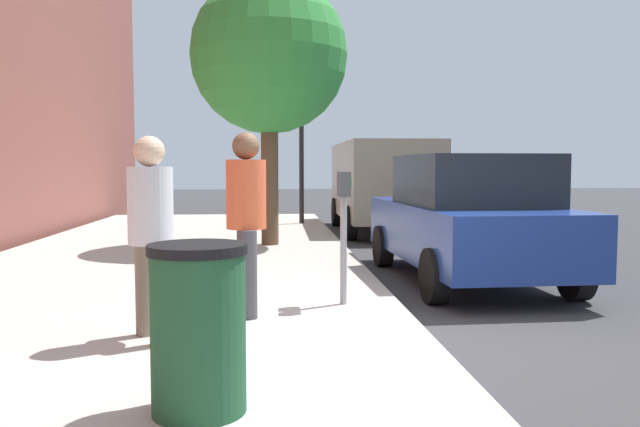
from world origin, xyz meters
TOP-DOWN VIEW (x-y plane):
  - ground_plane at (0.00, 0.00)m, footprint 80.00×80.00m
  - sidewalk_slab at (0.00, 3.00)m, footprint 28.00×6.00m
  - parking_meter at (0.99, 0.62)m, footprint 0.36×0.12m
  - pedestrian_at_meter at (0.60, 1.63)m, footprint 0.54×0.39m
  - pedestrian_bystander at (-0.30, 2.39)m, footprint 0.47×0.37m
  - parked_sedan_near at (3.00, -1.35)m, footprint 4.46×2.09m
  - parked_van_far at (9.82, -1.35)m, footprint 5.22×2.17m
  - street_tree at (6.31, 1.39)m, footprint 2.90×2.90m
  - traffic_signal at (10.73, 0.46)m, footprint 0.24×0.44m
  - trash_bin at (-1.94, 1.83)m, footprint 0.59×0.59m

SIDE VIEW (x-z plane):
  - ground_plane at x=0.00m, z-range 0.00..0.00m
  - sidewalk_slab at x=0.00m, z-range 0.00..0.15m
  - trash_bin at x=-1.94m, z-range 0.15..1.16m
  - parked_sedan_near at x=3.00m, z-range 0.01..1.78m
  - pedestrian_bystander at x=-0.30m, z-range 0.30..2.01m
  - parking_meter at x=0.99m, z-range 0.46..1.87m
  - pedestrian_at_meter at x=0.60m, z-range 0.32..2.11m
  - parked_van_far at x=9.82m, z-range 0.17..2.35m
  - traffic_signal at x=10.73m, z-range 0.78..4.38m
  - street_tree at x=6.31m, z-range 1.16..6.12m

